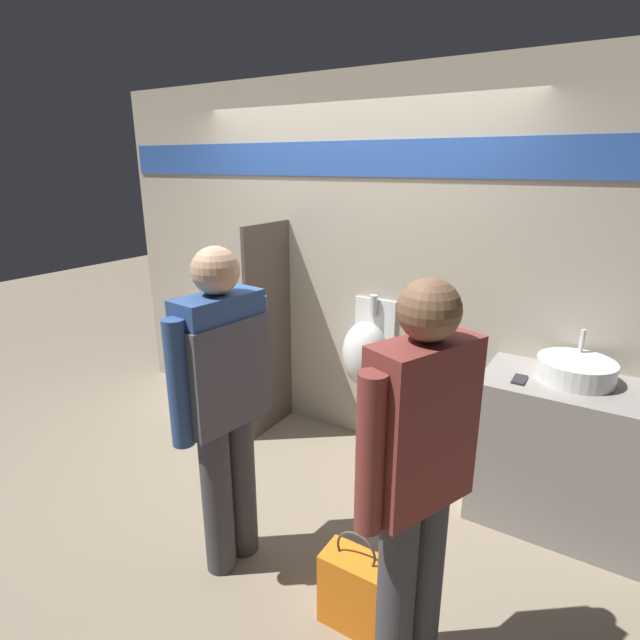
# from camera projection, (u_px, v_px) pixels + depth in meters

# --- Properties ---
(ground_plane) EXTENTS (16.00, 16.00, 0.00)m
(ground_plane) POSITION_uv_depth(u_px,v_px,m) (308.00, 463.00, 3.65)
(ground_plane) COLOR gray
(display_wall) EXTENTS (4.45, 0.07, 2.70)m
(display_wall) POSITION_uv_depth(u_px,v_px,m) (350.00, 265.00, 3.72)
(display_wall) COLOR #B2A893
(display_wall) RESTS_ON ground_plane
(sink_counter) EXTENTS (1.05, 0.57, 0.91)m
(sink_counter) POSITION_uv_depth(u_px,v_px,m) (571.00, 457.00, 2.91)
(sink_counter) COLOR gray
(sink_counter) RESTS_ON ground_plane
(sink_basin) EXTENTS (0.42, 0.42, 0.26)m
(sink_basin) POSITION_uv_depth(u_px,v_px,m) (576.00, 370.00, 2.83)
(sink_basin) COLOR silver
(sink_basin) RESTS_ON sink_counter
(cell_phone) EXTENTS (0.07, 0.14, 0.01)m
(cell_phone) POSITION_uv_depth(u_px,v_px,m) (520.00, 380.00, 2.84)
(cell_phone) COLOR #232328
(cell_phone) RESTS_ON sink_counter
(divider_near_counter) EXTENTS (0.03, 0.55, 1.67)m
(divider_near_counter) POSITION_uv_depth(u_px,v_px,m) (269.00, 331.00, 3.91)
(divider_near_counter) COLOR #4C4238
(divider_near_counter) RESTS_ON ground_plane
(urinal_near_counter) EXTENTS (0.34, 0.32, 1.18)m
(urinal_near_counter) POSITION_uv_depth(u_px,v_px,m) (366.00, 353.00, 3.63)
(urinal_near_counter) COLOR silver
(urinal_near_counter) RESTS_ON ground_plane
(toilet) EXTENTS (0.41, 0.58, 0.91)m
(toilet) POSITION_uv_depth(u_px,v_px,m) (197.00, 374.00, 4.43)
(toilet) COLOR silver
(toilet) RESTS_ON ground_plane
(person_in_vest) EXTENTS (0.27, 0.60, 1.73)m
(person_in_vest) POSITION_uv_depth(u_px,v_px,m) (223.00, 392.00, 2.48)
(person_in_vest) COLOR #3D3D42
(person_in_vest) RESTS_ON ground_plane
(person_with_lanyard) EXTENTS (0.34, 0.56, 1.72)m
(person_with_lanyard) POSITION_uv_depth(u_px,v_px,m) (418.00, 475.00, 1.91)
(person_with_lanyard) COLOR #3D3D42
(person_with_lanyard) RESTS_ON ground_plane
(shopping_bag) EXTENTS (0.31, 0.17, 0.52)m
(shopping_bag) POSITION_uv_depth(u_px,v_px,m) (355.00, 590.00, 2.32)
(shopping_bag) COLOR orange
(shopping_bag) RESTS_ON ground_plane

